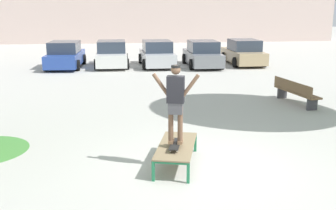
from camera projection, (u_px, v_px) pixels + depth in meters
name	position (u px, v px, depth m)	size (l,w,h in m)	color
ground_plane	(199.00, 166.00, 8.91)	(120.00, 120.00, 0.00)	#B7B5AD
skate_box	(176.00, 147.00, 8.86)	(1.23, 2.03, 0.46)	#237A4C
skateboard	(175.00, 144.00, 8.67)	(0.40, 0.82, 0.09)	black
skater	(176.00, 99.00, 8.44)	(0.98, 0.37, 1.69)	brown
car_blue	(65.00, 56.00, 23.10)	(2.08, 4.28, 1.50)	#28479E
car_white	(112.00, 55.00, 23.56)	(1.93, 4.21, 1.50)	silver
car_silver	(157.00, 54.00, 23.66)	(2.01, 4.25, 1.50)	#B7BABF
car_grey	(203.00, 55.00, 23.56)	(1.95, 4.21, 1.50)	slate
car_tan	(243.00, 53.00, 24.42)	(1.92, 4.20, 1.50)	tan
park_bench	(295.00, 92.00, 14.48)	(0.78, 2.44, 0.83)	brown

